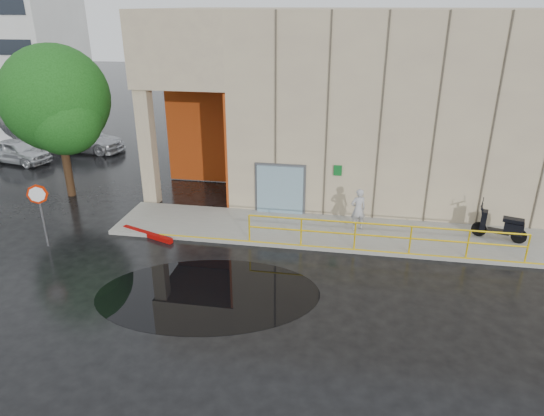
{
  "coord_description": "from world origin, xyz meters",
  "views": [
    {
      "loc": [
        3.01,
        -12.44,
        8.16
      ],
      "look_at": [
        0.37,
        3.0,
        1.56
      ],
      "focal_mm": 32.0,
      "sensor_mm": 36.0,
      "label": 1
    }
  ],
  "objects_px": {
    "red_curb": "(147,234)",
    "tree_near": "(58,103)",
    "scooter": "(502,219)",
    "stop_sign": "(39,201)",
    "car_c": "(84,139)",
    "person": "(358,210)",
    "car_a": "(18,151)"
  },
  "relations": [
    {
      "from": "scooter",
      "to": "stop_sign",
      "type": "relative_size",
      "value": 0.81
    },
    {
      "from": "red_curb",
      "to": "car_a",
      "type": "relative_size",
      "value": 0.62
    },
    {
      "from": "scooter",
      "to": "car_a",
      "type": "height_order",
      "value": "scooter"
    },
    {
      "from": "red_curb",
      "to": "tree_near",
      "type": "bearing_deg",
      "value": 146.3
    },
    {
      "from": "scooter",
      "to": "car_a",
      "type": "relative_size",
      "value": 0.5
    },
    {
      "from": "stop_sign",
      "to": "car_c",
      "type": "distance_m",
      "value": 12.9
    },
    {
      "from": "car_a",
      "to": "car_c",
      "type": "relative_size",
      "value": 0.79
    },
    {
      "from": "scooter",
      "to": "car_a",
      "type": "distance_m",
      "value": 24.53
    },
    {
      "from": "red_curb",
      "to": "car_a",
      "type": "distance_m",
      "value": 13.22
    },
    {
      "from": "person",
      "to": "red_curb",
      "type": "height_order",
      "value": "person"
    },
    {
      "from": "person",
      "to": "scooter",
      "type": "height_order",
      "value": "person"
    },
    {
      "from": "car_a",
      "to": "tree_near",
      "type": "relative_size",
      "value": 0.57
    },
    {
      "from": "car_a",
      "to": "car_c",
      "type": "height_order",
      "value": "car_c"
    },
    {
      "from": "stop_sign",
      "to": "car_a",
      "type": "xyz_separation_m",
      "value": [
        -7.52,
        9.01,
        -1.11
      ]
    },
    {
      "from": "car_c",
      "to": "person",
      "type": "bearing_deg",
      "value": -114.74
    },
    {
      "from": "stop_sign",
      "to": "car_c",
      "type": "relative_size",
      "value": 0.49
    },
    {
      "from": "person",
      "to": "car_a",
      "type": "relative_size",
      "value": 0.43
    },
    {
      "from": "person",
      "to": "car_c",
      "type": "height_order",
      "value": "person"
    },
    {
      "from": "scooter",
      "to": "red_curb",
      "type": "distance_m",
      "value": 13.14
    },
    {
      "from": "car_a",
      "to": "car_c",
      "type": "xyz_separation_m",
      "value": [
        2.39,
        2.79,
        0.05
      ]
    },
    {
      "from": "stop_sign",
      "to": "car_a",
      "type": "height_order",
      "value": "stop_sign"
    },
    {
      "from": "red_curb",
      "to": "tree_near",
      "type": "distance_m",
      "value": 7.36
    },
    {
      "from": "person",
      "to": "stop_sign",
      "type": "bearing_deg",
      "value": -8.83
    },
    {
      "from": "stop_sign",
      "to": "car_c",
      "type": "height_order",
      "value": "stop_sign"
    },
    {
      "from": "person",
      "to": "stop_sign",
      "type": "distance_m",
      "value": 11.55
    },
    {
      "from": "scooter",
      "to": "tree_near",
      "type": "bearing_deg",
      "value": -168.58
    },
    {
      "from": "stop_sign",
      "to": "scooter",
      "type": "bearing_deg",
      "value": 10.83
    },
    {
      "from": "scooter",
      "to": "car_c",
      "type": "height_order",
      "value": "scooter"
    },
    {
      "from": "red_curb",
      "to": "car_a",
      "type": "bearing_deg",
      "value": 144.75
    },
    {
      "from": "person",
      "to": "tree_near",
      "type": "height_order",
      "value": "tree_near"
    },
    {
      "from": "scooter",
      "to": "tree_near",
      "type": "height_order",
      "value": "tree_near"
    },
    {
      "from": "red_curb",
      "to": "stop_sign",
      "type": "bearing_deg",
      "value": -157.08
    }
  ]
}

